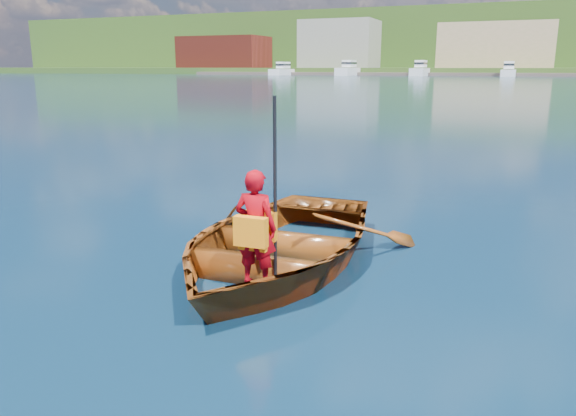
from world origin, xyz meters
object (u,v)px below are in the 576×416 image
object	(u,v)px
marina_yachts	(549,71)
rowboat	(276,242)
child_paddler	(256,228)
dock	(471,74)

from	to	relation	value
marina_yachts	rowboat	bearing A→B (deg)	-93.42
child_paddler	dock	distance (m)	150.02
dock	child_paddler	bearing A→B (deg)	-86.36
child_paddler	marina_yachts	world-z (taller)	marina_yachts
child_paddler	marina_yachts	size ratio (longest dim) A/B	0.01
rowboat	dock	xyz separation A→B (m)	(-9.37, 148.82, 0.13)
rowboat	marina_yachts	xyz separation A→B (m)	(8.61, 144.14, 1.11)
rowboat	child_paddler	xyz separation A→B (m)	(0.17, -0.90, 0.43)
child_paddler	dock	world-z (taller)	child_paddler
marina_yachts	dock	bearing A→B (deg)	165.41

